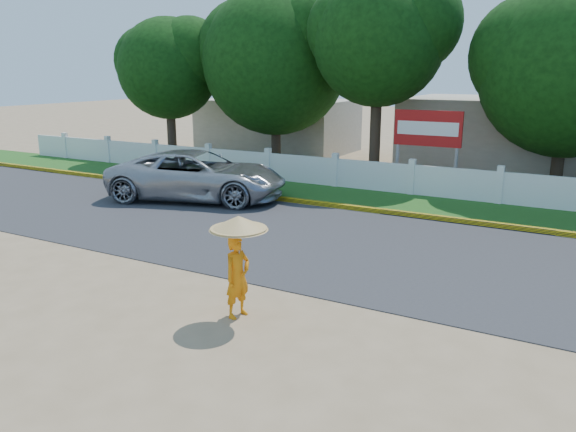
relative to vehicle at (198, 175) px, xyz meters
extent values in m
plane|color=#9E8460|center=(6.28, -6.94, -0.84)|extent=(120.00, 120.00, 0.00)
cube|color=#38383A|center=(6.28, -2.44, -0.83)|extent=(60.00, 7.00, 0.02)
cube|color=#2D601E|center=(6.28, 2.81, -0.83)|extent=(60.00, 3.50, 0.03)
cube|color=yellow|center=(6.28, 1.11, -0.76)|extent=(40.00, 0.18, 0.16)
cube|color=silver|center=(6.28, 4.26, -0.29)|extent=(40.00, 0.10, 1.10)
cube|color=#B7AD99|center=(9.28, 11.06, 0.76)|extent=(10.00, 6.00, 3.20)
cube|color=#B7AD99|center=(-3.72, 12.06, 0.56)|extent=(8.00, 5.00, 2.80)
imported|color=#9EA1A5|center=(0.00, 0.00, 0.00)|extent=(6.63, 4.45, 1.69)
imported|color=orange|center=(6.58, -7.36, -0.08)|extent=(0.47, 0.62, 1.52)
cylinder|color=gray|center=(6.63, -7.36, 0.51)|extent=(0.02, 0.02, 0.99)
cone|color=tan|center=(6.63, -7.36, 0.93)|extent=(1.04, 1.04, 0.25)
cylinder|color=gray|center=(5.36, 5.36, 0.16)|extent=(0.12, 0.12, 2.00)
cylinder|color=gray|center=(7.56, 5.36, 0.16)|extent=(0.12, 0.12, 2.00)
cube|color=#A91212|center=(6.46, 5.36, 1.46)|extent=(2.50, 0.12, 1.30)
cube|color=silver|center=(6.46, 5.30, 1.46)|extent=(2.25, 0.02, 0.49)
cylinder|color=#473828|center=(-6.46, 6.31, 0.72)|extent=(0.44, 0.44, 3.13)
sphere|color=#13420F|center=(-6.46, 6.31, 3.60)|extent=(4.79, 4.79, 4.79)
cylinder|color=#473828|center=(4.01, 6.54, 1.20)|extent=(0.44, 0.44, 4.09)
sphere|color=#13420F|center=(4.01, 6.54, 4.67)|extent=(5.19, 5.19, 5.19)
cylinder|color=#473828|center=(-1.25, 7.58, 0.62)|extent=(0.44, 0.44, 2.93)
sphere|color=#13420F|center=(-1.25, 7.58, 3.92)|extent=(6.64, 6.64, 6.64)
cylinder|color=#473828|center=(10.79, 7.30, 0.50)|extent=(0.44, 0.44, 2.69)
sphere|color=#13420F|center=(10.79, 7.30, 3.55)|extent=(6.20, 6.20, 6.20)
camera|label=1|loc=(11.95, -15.23, 3.51)|focal=35.00mm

